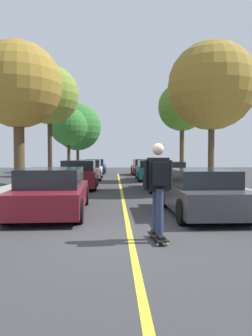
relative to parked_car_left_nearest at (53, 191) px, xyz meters
name	(u,v)px	position (x,y,z in m)	size (l,w,h in m)	color
ground	(131,239)	(2.14, -3.07, -0.65)	(80.00, 80.00, 0.00)	#353538
center_line	(124,207)	(2.14, 0.93, -0.65)	(0.12, 39.20, 0.01)	gold
parked_car_left_nearest	(53,191)	(0.00, 0.00, 0.00)	(2.10, 4.54, 1.32)	maroon
parked_car_left_near	(79,175)	(0.00, 7.11, 0.07)	(1.95, 4.04, 1.45)	maroon
parked_car_left_far	(89,169)	(0.00, 13.85, 0.05)	(1.87, 4.69, 1.39)	white
parked_car_left_farthest	(95,166)	(0.00, 21.05, 0.03)	(1.90, 4.69, 1.38)	navy
parked_car_right_nearest	(200,192)	(4.29, -0.38, -0.01)	(1.94, 4.13, 1.29)	#38383D
parked_car_right_near	(164,176)	(4.29, 6.32, 0.04)	(1.84, 4.56, 1.40)	#1E5B33
parked_car_right_far	(150,170)	(4.29, 12.83, 0.04)	(1.94, 4.56, 1.38)	#196066
parked_car_right_farthest	(142,167)	(4.29, 18.71, 0.03)	(1.91, 4.11, 1.38)	maroon
street_tree_left_nearest	(18,86)	(-1.93, 3.29, 3.78)	(3.37, 3.37, 6.01)	#4C3823
street_tree_left_near	(49,95)	(-1.93, 9.30, 4.54)	(3.39, 3.39, 6.76)	#3D2D1E
street_tree_left_far	(69,127)	(-1.93, 16.97, 3.42)	(3.10, 3.10, 5.49)	#3D2D1E
street_tree_left_farthest	(78,127)	(-1.93, 23.33, 3.96)	(4.75, 4.75, 6.85)	#4C3823
street_tree_right_nearest	(212,86)	(6.21, 4.97, 4.18)	(3.98, 3.98, 6.69)	#4C3823
street_tree_right_near	(182,107)	(6.21, 11.32, 4.19)	(3.13, 3.13, 6.29)	#4C3823
skateboard	(158,237)	(2.67, -3.21, -0.56)	(0.33, 0.86, 0.10)	black
skateboarder	(158,183)	(2.68, -3.25, 0.49)	(0.59, 0.71, 1.82)	black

